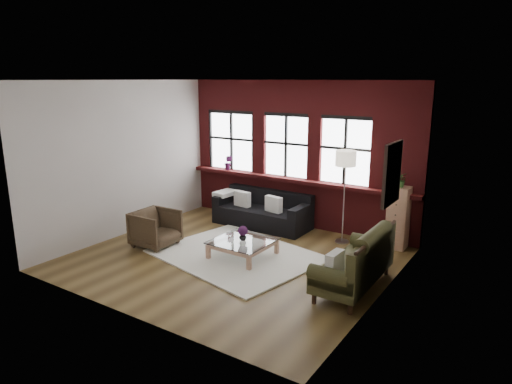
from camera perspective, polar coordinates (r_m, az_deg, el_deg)
The scene contains 26 objects.
floor at distance 8.52m, azimuth -2.80°, elevation -8.26°, with size 5.50×5.50×0.00m, color #523D1E.
ceiling at distance 7.89m, azimuth -3.09°, elevation 13.80°, with size 5.50×5.50×0.00m, color white.
wall_back at distance 10.14m, azimuth 5.44°, elevation 4.72°, with size 5.50×5.50×0.00m, color beige.
wall_front at distance 6.27m, azimuth -16.53°, elevation -1.61°, with size 5.50×5.50×0.00m, color beige.
wall_left at distance 9.90m, azimuth -15.94°, elevation 4.01°, with size 5.00×5.00×0.00m, color beige.
wall_right at distance 6.84m, azimuth 16.02°, elevation -0.30°, with size 5.00×5.00×0.00m, color beige.
brick_backwall at distance 10.09m, azimuth 5.28°, elevation 4.67°, with size 5.50×0.12×3.20m, color maroon, non-canonical shape.
sill_ledge at distance 10.12m, azimuth 4.96°, elevation 1.47°, with size 5.50×0.30×0.08m, color maroon.
window_left at distance 11.03m, azimuth -3.01°, elevation 6.29°, with size 1.38×0.10×1.50m, color black, non-canonical shape.
window_mid at distance 10.22m, azimuth 3.83°, elevation 5.67°, with size 1.38×0.10×1.50m, color black, non-canonical shape.
window_right at distance 9.62m, azimuth 11.13°, elevation 4.91°, with size 1.38×0.10×1.50m, color black, non-canonical shape.
wall_poster at distance 7.07m, azimuth 16.66°, elevation 2.20°, with size 0.05×0.74×0.94m, color black, non-canonical shape.
shag_rug at distance 8.63m, azimuth -2.47°, elevation -7.85°, with size 2.86×2.25×0.03m, color white.
dark_sofa at distance 10.19m, azimuth 0.76°, elevation -2.14°, with size 2.17×0.88×0.78m, color black, non-canonical shape.
pillow_a at distance 10.31m, azimuth -1.72°, elevation -0.86°, with size 0.40×0.14×0.34m, color silver.
pillow_b at distance 9.88m, azimuth 2.22°, elevation -1.53°, with size 0.40×0.14×0.34m, color silver.
vintage_settee at distance 7.34m, azimuth 12.15°, elevation -8.16°, with size 0.82×1.85×0.99m, color #353418, non-canonical shape.
pillow_settee at distance 6.84m, azimuth 9.81°, elevation -8.75°, with size 0.14×0.38×0.34m, color silver.
armchair at distance 9.20m, azimuth -12.45°, elevation -4.48°, with size 0.77×0.79×0.72m, color #3A2C1D.
coffee_table at distance 8.50m, azimuth -1.64°, elevation -7.13°, with size 1.03×1.03×0.35m, color tan, non-canonical shape.
vase at distance 8.41m, azimuth -1.66°, elevation -5.57°, with size 0.14×0.14×0.15m, color #B2B2B2.
flowers at distance 8.38m, azimuth -1.66°, elevation -4.86°, with size 0.18×0.18×0.18m, color #4D1A4D.
drawer_chest at distance 9.25m, azimuth 17.35°, elevation -3.07°, with size 0.38×0.38×1.22m, color tan.
potted_plant_top at distance 9.07m, azimuth 17.69°, elevation 1.50°, with size 0.26×0.23×0.29m, color #2D5923.
floor_lamp at distance 9.17m, azimuth 10.96°, elevation -0.23°, with size 0.40×0.40×2.02m, color #A5A5A8, non-canonical shape.
sill_plant at distance 11.01m, azimuth -3.48°, elevation 3.69°, with size 0.20×0.16×0.36m, color #4D1A4D.
Camera 1 is at (4.66, -6.36, 3.22)m, focal length 32.00 mm.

